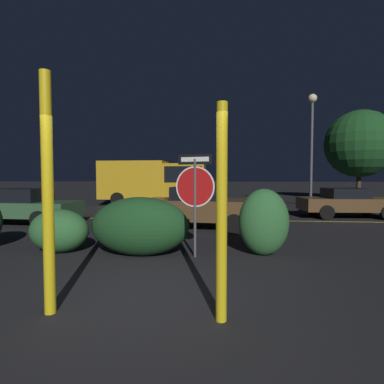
# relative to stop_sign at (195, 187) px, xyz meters

# --- Properties ---
(ground_plane) EXTENTS (260.00, 260.00, 0.00)m
(ground_plane) POSITION_rel_stop_sign_xyz_m (-0.50, -2.44, -1.54)
(ground_plane) COLOR black
(road_center_stripe) EXTENTS (33.97, 0.12, 0.01)m
(road_center_stripe) POSITION_rel_stop_sign_xyz_m (-0.50, 5.79, -1.53)
(road_center_stripe) COLOR gold
(road_center_stripe) RESTS_ON ground_plane
(stop_sign) EXTENTS (0.86, 0.22, 2.24)m
(stop_sign) POSITION_rel_stop_sign_xyz_m (0.00, 0.00, 0.00)
(stop_sign) COLOR #4C4C51
(stop_sign) RESTS_ON ground_plane
(yellow_pole_left) EXTENTS (0.14, 0.14, 3.05)m
(yellow_pole_left) POSITION_rel_stop_sign_xyz_m (-1.60, -2.89, -0.01)
(yellow_pole_left) COLOR yellow
(yellow_pole_left) RESTS_ON ground_plane
(yellow_pole_right) EXTENTS (0.13, 0.13, 2.62)m
(yellow_pole_right) POSITION_rel_stop_sign_xyz_m (0.58, -2.88, -0.23)
(yellow_pole_right) COLOR yellow
(yellow_pole_right) RESTS_ON ground_plane
(hedge_bush_1) EXTENTS (1.37, 0.99, 1.00)m
(hedge_bush_1) POSITION_rel_stop_sign_xyz_m (-3.17, 0.10, -1.04)
(hedge_bush_1) COLOR #2D6633
(hedge_bush_1) RESTS_ON ground_plane
(hedge_bush_2) EXTENTS (2.20, 1.14, 1.30)m
(hedge_bush_2) POSITION_rel_stop_sign_xyz_m (-1.23, 0.02, -0.88)
(hedge_bush_2) COLOR #19421E
(hedge_bush_2) RESTS_ON ground_plane
(hedge_bush_3) EXTENTS (1.10, 0.81, 1.49)m
(hedge_bush_3) POSITION_rel_stop_sign_xyz_m (1.51, 0.31, -0.79)
(hedge_bush_3) COLOR #2D6633
(hedge_bush_3) RESTS_ON ground_plane
(passing_car_1) EXTENTS (4.55, 1.90, 1.33)m
(passing_car_1) POSITION_rel_stop_sign_xyz_m (-6.97, 4.01, -0.86)
(passing_car_1) COLOR #335B38
(passing_car_1) RESTS_ON ground_plane
(passing_car_2) EXTENTS (4.16, 2.27, 1.42)m
(passing_car_2) POSITION_rel_stop_sign_xyz_m (-0.19, 3.94, -0.82)
(passing_car_2) COLOR brown
(passing_car_2) RESTS_ON ground_plane
(passing_car_3) EXTENTS (4.09, 2.10, 1.27)m
(passing_car_3) POSITION_rel_stop_sign_xyz_m (6.04, 7.26, -0.88)
(passing_car_3) COLOR brown
(passing_car_3) RESTS_ON ground_plane
(delivery_truck) EXTENTS (6.58, 2.59, 2.77)m
(delivery_truck) POSITION_rel_stop_sign_xyz_m (-3.63, 12.34, 0.04)
(delivery_truck) COLOR gold
(delivery_truck) RESTS_ON ground_plane
(street_lamp) EXTENTS (0.52, 0.52, 6.71)m
(street_lamp) POSITION_rel_stop_sign_xyz_m (5.91, 12.19, 3.13)
(street_lamp) COLOR #4C4C51
(street_lamp) RESTS_ON ground_plane
(tree_0) EXTENTS (5.16, 5.16, 6.93)m
(tree_0) POSITION_rel_stop_sign_xyz_m (11.16, 18.00, 2.81)
(tree_0) COLOR #422D1E
(tree_0) RESTS_ON ground_plane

